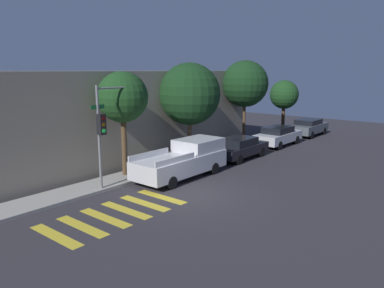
# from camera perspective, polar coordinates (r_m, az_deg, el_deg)

# --- Properties ---
(ground_plane) EXTENTS (60.00, 60.00, 0.00)m
(ground_plane) POSITION_cam_1_polar(r_m,az_deg,el_deg) (16.36, -0.49, -7.88)
(ground_plane) COLOR #2D2B30
(sidewalk) EXTENTS (26.00, 1.74, 0.14)m
(sidewalk) POSITION_cam_1_polar(r_m,az_deg,el_deg) (19.09, -9.94, -5.03)
(sidewalk) COLOR gray
(sidewalk) RESTS_ON ground
(building_row) EXTENTS (26.00, 6.00, 5.30)m
(building_row) POSITION_cam_1_polar(r_m,az_deg,el_deg) (21.95, -17.48, 3.62)
(building_row) COLOR gray
(building_row) RESTS_ON ground
(crosswalk) EXTENTS (5.43, 2.60, 0.00)m
(crosswalk) POSITION_cam_1_polar(r_m,az_deg,el_deg) (14.69, -11.56, -10.38)
(crosswalk) COLOR gold
(crosswalk) RESTS_ON ground
(traffic_light_pole) EXTENTS (2.57, 0.56, 4.72)m
(traffic_light_pole) POSITION_cam_1_polar(r_m,az_deg,el_deg) (16.99, -12.55, 3.84)
(traffic_light_pole) COLOR slate
(traffic_light_pole) RESTS_ON ground
(pickup_truck) EXTENTS (5.31, 2.00, 1.80)m
(pickup_truck) POSITION_cam_1_polar(r_m,az_deg,el_deg) (19.00, -1.16, -2.35)
(pickup_truck) COLOR #BCBCC1
(pickup_truck) RESTS_ON ground
(sedan_near_corner) EXTENTS (4.24, 1.83, 1.31)m
(sedan_near_corner) POSITION_cam_1_polar(r_m,az_deg,el_deg) (23.08, 7.15, -0.52)
(sedan_near_corner) COLOR black
(sedan_near_corner) RESTS_ON ground
(sedan_middle) EXTENTS (4.42, 1.75, 1.39)m
(sedan_middle) POSITION_cam_1_polar(r_m,az_deg,el_deg) (27.58, 13.00, 1.27)
(sedan_middle) COLOR #B7BABF
(sedan_middle) RESTS_ON ground
(sedan_far_end) EXTENTS (4.29, 1.83, 1.37)m
(sedan_far_end) POSITION_cam_1_polar(r_m,az_deg,el_deg) (32.49, 17.32, 2.51)
(sedan_far_end) COLOR #4C5156
(sedan_far_end) RESTS_ON ground
(tree_near_corner) EXTENTS (2.50, 2.50, 5.31)m
(tree_near_corner) POSITION_cam_1_polar(r_m,az_deg,el_deg) (18.68, -10.54, 6.95)
(tree_near_corner) COLOR #4C3823
(tree_near_corner) RESTS_ON ground
(tree_midblock) EXTENTS (3.67, 3.67, 5.80)m
(tree_midblock) POSITION_cam_1_polar(r_m,az_deg,el_deg) (22.31, -0.37, 7.62)
(tree_midblock) COLOR brown
(tree_midblock) RESTS_ON ground
(tree_far_end) EXTENTS (3.32, 3.32, 6.05)m
(tree_far_end) POSITION_cam_1_polar(r_m,az_deg,el_deg) (27.33, 8.08, 9.06)
(tree_far_end) COLOR #4C3823
(tree_far_end) RESTS_ON ground
(tree_behind_truck) EXTENTS (2.43, 2.43, 4.52)m
(tree_behind_truck) POSITION_cam_1_polar(r_m,az_deg,el_deg) (32.97, 13.87, 7.28)
(tree_behind_truck) COLOR #42301E
(tree_behind_truck) RESTS_ON ground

